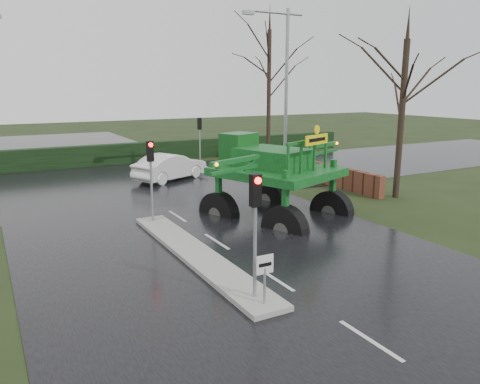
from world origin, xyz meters
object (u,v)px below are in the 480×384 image
traffic_signal_near (255,210)px  traffic_signal_far (200,131)px  traffic_signal_mid (151,164)px  white_sedan (171,180)px  crop_sprayer (281,170)px  street_light_right (282,81)px  keep_left_sign (265,272)px

traffic_signal_near → traffic_signal_far: 22.42m
traffic_signal_mid → white_sedan: bearing=64.8°
crop_sprayer → white_sedan: crop_sprayer is taller
traffic_signal_mid → street_light_right: size_ratio=0.35×
traffic_signal_far → keep_left_sign: bearing=70.1°
traffic_signal_far → traffic_signal_mid: bearing=58.1°
traffic_signal_near → crop_sprayer: size_ratio=0.40×
traffic_signal_near → white_sedan: bearing=76.7°
traffic_signal_mid → traffic_signal_far: size_ratio=1.00×
traffic_signal_near → street_light_right: street_light_right is taller
keep_left_sign → street_light_right: size_ratio=0.14×
white_sedan → keep_left_sign: bearing=142.5°
keep_left_sign → white_sedan: bearing=77.0°
traffic_signal_mid → street_light_right: street_light_right is taller
crop_sprayer → white_sedan: (-0.26, 11.87, -2.45)m
keep_left_sign → traffic_signal_far: bearing=70.1°
keep_left_sign → traffic_signal_mid: 9.12m
traffic_signal_near → white_sedan: size_ratio=0.70×
crop_sprayer → keep_left_sign: bearing=-146.9°
traffic_signal_near → traffic_signal_mid: same height
traffic_signal_mid → crop_sprayer: crop_sprayer is taller
traffic_signal_near → traffic_signal_mid: bearing=90.0°
keep_left_sign → crop_sprayer: (4.30, 5.72, 1.39)m
traffic_signal_near → keep_left_sign: bearing=-90.0°
keep_left_sign → traffic_signal_near: traffic_signal_near is taller
traffic_signal_near → traffic_signal_mid: size_ratio=1.00×
street_light_right → white_sedan: (-5.45, 4.09, -5.99)m
traffic_signal_near → street_light_right: 16.46m
traffic_signal_mid → crop_sprayer: size_ratio=0.40×
traffic_signal_near → traffic_signal_far: size_ratio=1.00×
traffic_signal_near → street_light_right: bearing=53.9°
traffic_signal_far → white_sedan: traffic_signal_far is taller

